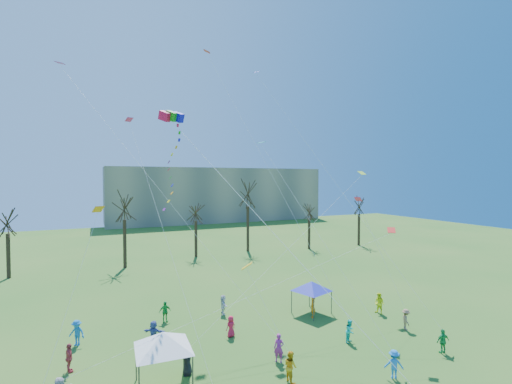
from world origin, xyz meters
name	(u,v)px	position (x,y,z in m)	size (l,w,h in m)	color
distant_building	(217,195)	(22.00, 82.00, 7.50)	(60.00, 14.00, 15.00)	gray
bare_tree_row	(185,212)	(1.85, 36.11, 6.98)	(68.87, 9.38, 11.57)	black
big_box_kite	(176,168)	(-5.03, 9.79, 12.59)	(4.91, 8.73, 22.49)	red
canopy_tent_white	(163,340)	(-6.90, 4.61, 2.72)	(4.27, 4.27, 3.21)	#3F3F44
canopy_tent_blue	(312,286)	(6.99, 10.61, 2.41)	(3.62, 3.62, 2.85)	#3F3F44
festival_crowd	(237,339)	(-1.60, 6.78, 0.87)	(26.21, 15.16, 1.83)	red
small_kites_aloft	(249,161)	(1.24, 11.18, 13.31)	(27.63, 17.58, 34.07)	orange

